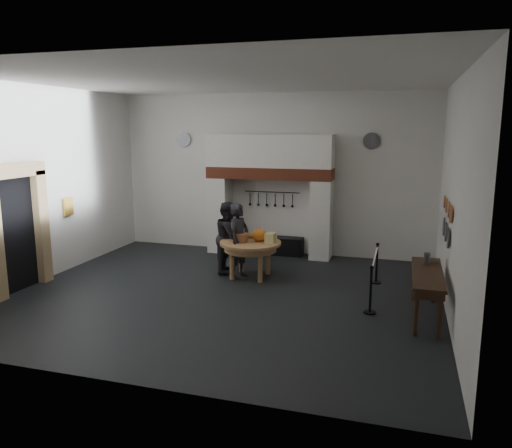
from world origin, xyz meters
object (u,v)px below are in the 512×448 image
(work_table, at_px, (250,243))
(barrier_post_far, at_px, (377,264))
(barrier_post_near, at_px, (371,291))
(visitor_far, at_px, (229,237))
(side_table, at_px, (428,273))
(iron_range, at_px, (270,245))
(visitor_near, at_px, (239,241))

(work_table, height_order, barrier_post_far, barrier_post_far)
(barrier_post_far, bearing_deg, barrier_post_near, -90.00)
(visitor_far, relative_size, side_table, 0.80)
(visitor_far, relative_size, barrier_post_near, 1.96)
(barrier_post_near, distance_m, barrier_post_far, 2.00)
(iron_range, distance_m, visitor_near, 2.51)
(work_table, xyz_separation_m, visitor_near, (-0.25, -0.10, 0.06))
(iron_range, height_order, side_table, side_table)
(work_table, bearing_deg, visitor_far, 155.05)
(visitor_near, distance_m, barrier_post_near, 3.56)
(visitor_near, distance_m, side_table, 4.45)
(iron_range, relative_size, barrier_post_far, 2.11)
(iron_range, distance_m, barrier_post_near, 5.02)
(visitor_far, distance_m, barrier_post_far, 3.61)
(barrier_post_near, bearing_deg, visitor_far, 151.71)
(work_table, bearing_deg, iron_range, 93.56)
(visitor_near, height_order, barrier_post_far, visitor_near)
(work_table, bearing_deg, visitor_near, -158.74)
(visitor_far, relative_size, barrier_post_far, 1.96)
(visitor_far, bearing_deg, work_table, -122.51)
(iron_range, relative_size, work_table, 1.30)
(visitor_far, distance_m, side_table, 4.97)
(visitor_near, height_order, side_table, visitor_near)
(visitor_near, relative_size, barrier_post_far, 2.00)
(visitor_far, bearing_deg, visitor_near, -142.56)
(iron_range, relative_size, visitor_far, 1.08)
(iron_range, xyz_separation_m, visitor_far, (-0.51, -2.02, 0.63))
(barrier_post_far, bearing_deg, visitor_far, -178.88)
(work_table, relative_size, visitor_far, 0.83)
(visitor_far, bearing_deg, iron_range, -21.59)
(work_table, xyz_separation_m, side_table, (3.96, -1.56, 0.03))
(work_table, relative_size, barrier_post_far, 1.63)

